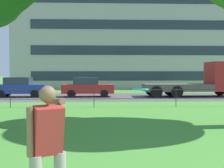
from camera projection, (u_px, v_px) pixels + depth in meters
name	position (u px, v px, depth m)	size (l,w,h in m)	color
street_strip	(96.00, 97.00, 21.99)	(80.00, 7.66, 0.01)	#565454
park_fence	(94.00, 95.00, 15.40)	(36.45, 0.04, 1.00)	#232328
person_thrower	(48.00, 147.00, 3.62)	(0.48, 0.89, 1.71)	gray
frisbee	(140.00, 89.00, 4.63)	(0.30, 0.30, 0.05)	#2DB2C6
car_blue_far_right	(20.00, 87.00, 21.81)	(4.05, 1.92, 1.54)	#233899
car_red_far_left	(88.00, 87.00, 21.99)	(4.04, 1.88, 1.54)	red
flatbed_truck_right	(204.00, 81.00, 22.22)	(7.32, 2.46, 2.75)	#B22323
apartment_building_background	(135.00, 20.00, 39.08)	(31.17, 12.16, 18.63)	#B7B2AD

